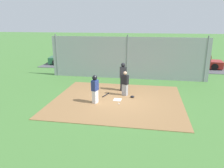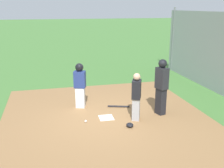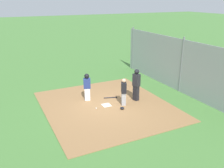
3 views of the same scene
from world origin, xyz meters
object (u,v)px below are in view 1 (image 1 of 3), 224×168
Objects in this scene: parked_car_dark at (168,61)px; baseball at (119,104)px; catcher_mask at (132,97)px; runner at (95,88)px; parked_car_green at (71,58)px; home_plate at (117,100)px; catcher at (125,83)px; umpire at (123,76)px; parked_car_red at (198,62)px; baseball_bat at (106,95)px.

baseball is at bearing 71.71° from parked_car_dark.
catcher_mask is at bearing 73.09° from parked_car_dark.
runner is 0.35× the size of parked_car_green.
home_plate is 1.19m from catcher.
umpire is 0.41× the size of parked_car_red.
parked_car_red is at bearing -121.66° from home_plate.
baseball_bat is (-0.32, -1.28, -0.84)m from runner.
baseball is 10.97m from parked_car_dark.
parked_car_green reaches higher than home_plate.
catcher_mask is 0.05× the size of parked_car_red.
home_plate is 1.02m from baseball_bat.
baseball is at bearing 111.99° from parked_car_green.
catcher is 1.36m from baseball_bat.
parked_car_green is (5.57, -9.22, 0.55)m from baseball_bat.
parked_car_green is (6.69, -8.97, -0.17)m from catcher.
baseball_bat is 0.17× the size of parked_car_red.
catcher is 0.33× the size of parked_car_green.
baseball_bat is (0.80, -0.62, 0.02)m from home_plate.
parked_car_dark is (-4.62, -10.43, -0.29)m from runner.
parked_car_red is at bearing 171.06° from catcher.
home_plate is at bearing 69.66° from parked_car_dark.
runner reaches higher than catcher.
home_plate is 5.95× the size of baseball.
parked_car_red reaches higher than baseball.
catcher is 19.88× the size of baseball.
umpire is at bearing 66.21° from parked_car_dark.
runner is at bearing -0.67° from baseball.
catcher is 9.45m from parked_car_dark.
parked_car_dark is (-4.30, -9.15, 0.55)m from baseball_bat.
umpire is at bearing -87.79° from baseball.
runner is at bearing 30.22° from home_plate.
baseball_bat is at bearing -54.06° from catcher.
home_plate is 10.39m from parked_car_dark.
catcher_mask is 3.24× the size of baseball.
parked_car_green is at bearing 135.11° from runner.
parked_car_dark is (2.73, 0.32, 0.00)m from parked_car_red.
runner is 1.56m from baseball_bat.
home_plate is at bearing 3.43° from catcher.
catcher reaches higher than catcher_mask.
parked_car_green reaches higher than catcher_mask.
parked_car_red and parked_car_dark have the same top height.
baseball_bat is at bearing -3.54° from catcher_mask.
catcher is 0.91m from catcher_mask.
baseball is at bearing -112.84° from parked_car_red.
baseball is 12.35m from parked_car_red.
umpire reaches higher than parked_car_green.
baseball_bat is 3.15× the size of catcher_mask.
runner is 0.36× the size of parked_car_red.
umpire reaches higher than parked_car_dark.
catcher is at bearing -95.34° from baseball.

